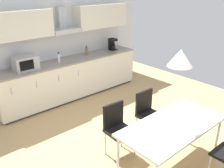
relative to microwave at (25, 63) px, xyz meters
name	(u,v)px	position (x,y,z in m)	size (l,w,h in m)	color
ground_plane	(128,161)	(0.39, -2.61, -1.08)	(7.72, 8.78, 0.02)	tan
wall_back	(34,46)	(0.39, 0.37, 0.21)	(6.18, 0.10, 2.57)	silver
kitchen_counter	(71,78)	(1.06, 0.00, -0.60)	(3.58, 0.67, 0.93)	#333333
backsplash_tile	(62,45)	(1.06, 0.31, 0.15)	(3.56, 0.02, 0.58)	silver
upper_wall_cabinets	(64,20)	(1.06, 0.15, 0.73)	(3.56, 0.40, 0.56)	silver
microwave	(25,63)	(0.00, 0.00, 0.00)	(0.48, 0.35, 0.28)	#ADADB2
coffee_maker	(112,44)	(2.39, 0.03, 0.01)	(0.18, 0.19, 0.30)	black
bottle_white	(59,58)	(0.76, -0.02, -0.04)	(0.06, 0.06, 0.24)	white
bottle_brown	(87,51)	(1.58, 0.06, -0.04)	(0.07, 0.07, 0.23)	brown
dining_table	(173,127)	(0.76, -3.12, -0.37)	(1.61, 0.78, 0.75)	silver
chair_far_right	(148,110)	(1.12, -2.35, -0.54)	(0.41, 0.41, 0.87)	black
chair_far_left	(117,125)	(0.40, -2.35, -0.54)	(0.42, 0.42, 0.87)	black
pendant_lamp	(180,58)	(0.76, -3.12, 0.65)	(0.32, 0.32, 0.22)	silver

